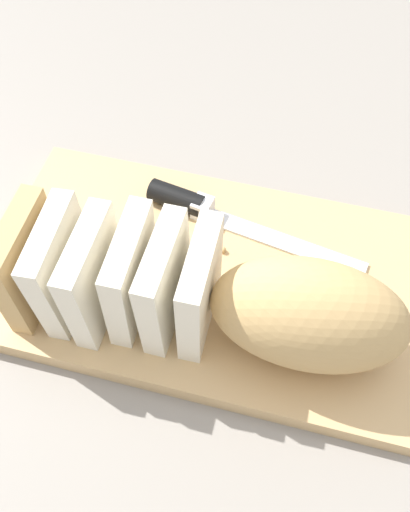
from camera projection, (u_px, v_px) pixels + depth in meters
The scene contains 7 objects.
ground_plane at pixel (205, 283), 0.60m from camera, with size 3.00×3.00×0.00m, color gray.
cutting_board at pixel (205, 278), 0.59m from camera, with size 0.44×0.26×0.02m, color tan.
bread_loaf at pixel (225, 298), 0.50m from camera, with size 0.36×0.10×0.11m.
bread_knife at pixel (200, 207), 0.62m from camera, with size 0.25×0.07×0.02m.
crumb_near_knife at pixel (223, 250), 0.59m from camera, with size 0.01×0.01×0.01m, color tan.
crumb_near_loaf at pixel (184, 308), 0.55m from camera, with size 0.00×0.00×0.00m, color tan.
crumb_stray_left at pixel (191, 307), 0.56m from camera, with size 0.01×0.01×0.01m, color tan.
Camera 1 is at (-0.07, 0.30, 0.51)m, focal length 39.79 mm.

